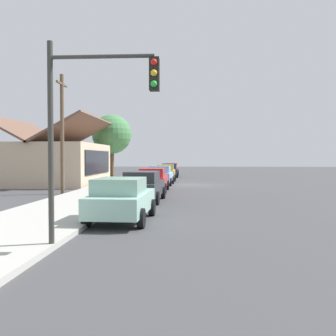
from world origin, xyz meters
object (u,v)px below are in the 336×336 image
car_seafoam (122,199)px  car_navy (169,170)px  car_charcoal (143,186)px  car_coral (171,169)px  car_mustard (166,172)px  shade_tree (112,135)px  utility_pole_wooden (62,132)px  traffic_light_main (92,110)px  fire_hydrant_red (151,175)px  car_cherry (153,180)px  car_skyblue (161,175)px

car_seafoam → car_navy: size_ratio=0.91×
car_navy → car_charcoal: bearing=177.8°
car_coral → car_mustard: bearing=177.8°
car_mustard → shade_tree: bearing=73.8°
shade_tree → utility_pole_wooden: bearing=-179.4°
car_mustard → traffic_light_main: 28.16m
utility_pole_wooden → fire_hydrant_red: utility_pole_wooden is taller
car_seafoam → car_navy: same height
car_seafoam → car_charcoal: same height
car_charcoal → car_cherry: 5.62m
car_seafoam → car_coral: (35.84, 0.14, -0.00)m
utility_pole_wooden → car_seafoam: bearing=-150.4°
car_seafoam → car_coral: bearing=1.9°
utility_pole_wooden → traffic_light_main: bearing=-158.1°
car_skyblue → traffic_light_main: size_ratio=0.85×
car_seafoam → car_cherry: 11.76m
car_charcoal → utility_pole_wooden: utility_pole_wooden is taller
car_cherry → fire_hydrant_red: size_ratio=6.39×
traffic_light_main → fire_hydrant_red: bearing=3.3°
car_navy → traffic_light_main: 34.40m
car_seafoam → car_coral: same height
car_seafoam → car_skyblue: size_ratio=0.99×
shade_tree → car_coral: bearing=-28.0°
car_skyblue → shade_tree: 10.04m
shade_tree → traffic_light_main: size_ratio=1.29×
car_navy → fire_hydrant_red: 5.33m
car_coral → utility_pole_wooden: bearing=165.4°
traffic_light_main → fire_hydrant_red: (29.20, 1.66, -2.99)m
utility_pole_wooden → car_cherry: bearing=-70.8°
car_cherry → utility_pole_wooden: utility_pole_wooden is taller
car_mustard → car_coral: bearing=-0.8°
car_seafoam → car_skyblue: (18.00, 0.04, -0.00)m
car_navy → car_coral: bearing=-1.6°
car_mustard → fire_hydrant_red: 1.98m
car_skyblue → traffic_light_main: (-22.24, -0.11, 2.68)m
car_mustard → shade_tree: shade_tree is taller
car_charcoal → car_skyblue: bearing=2.2°
car_seafoam → car_charcoal: bearing=1.7°
car_seafoam → fire_hydrant_red: (24.96, 1.59, -0.32)m
car_cherry → traffic_light_main: size_ratio=0.87×
car_coral → car_charcoal: bearing=177.5°
traffic_light_main → car_skyblue: bearing=0.3°
car_skyblue → car_navy: 12.05m
shade_tree → car_skyblue: bearing=-142.0°
car_charcoal → traffic_light_main: 10.72m
traffic_light_main → car_coral: bearing=0.3°
car_seafoam → utility_pole_wooden: bearing=31.3°
car_coral → traffic_light_main: bearing=177.5°
car_charcoal → car_coral: same height
car_navy → shade_tree: bearing=127.6°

